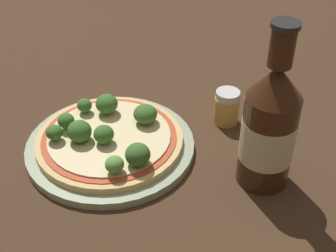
# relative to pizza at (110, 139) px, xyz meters

# --- Properties ---
(ground_plane) EXTENTS (3.00, 3.00, 0.00)m
(ground_plane) POSITION_rel_pizza_xyz_m (0.02, 0.01, -0.02)
(ground_plane) COLOR #3D2819
(plate) EXTENTS (0.25, 0.25, 0.01)m
(plate) POSITION_rel_pizza_xyz_m (0.00, -0.00, -0.01)
(plate) COLOR #93A384
(plate) RESTS_ON ground_plane
(pizza) EXTENTS (0.21, 0.21, 0.01)m
(pizza) POSITION_rel_pizza_xyz_m (0.00, 0.00, 0.00)
(pizza) COLOR tan
(pizza) RESTS_ON plate
(broccoli_floret_0) EXTENTS (0.03, 0.03, 0.03)m
(broccoli_floret_0) POSITION_rel_pizza_xyz_m (0.07, -0.04, 0.02)
(broccoli_floret_0) COLOR #6B8E51
(broccoli_floret_0) RESTS_ON pizza
(broccoli_floret_1) EXTENTS (0.03, 0.03, 0.03)m
(broccoli_floret_1) POSITION_rel_pizza_xyz_m (-0.03, -0.03, 0.02)
(broccoli_floret_1) COLOR #6B8E51
(broccoli_floret_1) RESTS_ON pizza
(broccoli_floret_2) EXTENTS (0.04, 0.04, 0.03)m
(broccoli_floret_2) POSITION_rel_pizza_xyz_m (0.04, 0.05, 0.02)
(broccoli_floret_2) COLOR #6B8E51
(broccoli_floret_2) RESTS_ON pizza
(broccoli_floret_3) EXTENTS (0.02, 0.02, 0.02)m
(broccoli_floret_3) POSITION_rel_pizza_xyz_m (-0.06, 0.04, 0.02)
(broccoli_floret_3) COLOR #6B8E51
(broccoli_floret_3) RESTS_ON pizza
(broccoli_floret_4) EXTENTS (0.03, 0.03, 0.03)m
(broccoli_floret_4) POSITION_rel_pizza_xyz_m (-0.03, 0.05, 0.02)
(broccoli_floret_4) COLOR #6B8E51
(broccoli_floret_4) RESTS_ON pizza
(broccoli_floret_5) EXTENTS (0.03, 0.03, 0.03)m
(broccoli_floret_5) POSITION_rel_pizza_xyz_m (0.00, -0.02, 0.02)
(broccoli_floret_5) COLOR #6B8E51
(broccoli_floret_5) RESTS_ON pizza
(broccoli_floret_6) EXTENTS (0.02, 0.02, 0.03)m
(broccoli_floret_6) POSITION_rel_pizza_xyz_m (-0.06, -0.01, 0.02)
(broccoli_floret_6) COLOR #6B8E51
(broccoli_floret_6) RESTS_ON pizza
(broccoli_floret_7) EXTENTS (0.03, 0.03, 0.02)m
(broccoli_floret_7) POSITION_rel_pizza_xyz_m (0.04, -0.07, 0.02)
(broccoli_floret_7) COLOR #6B8E51
(broccoli_floret_7) RESTS_ON pizza
(broccoli_floret_8) EXTENTS (0.02, 0.02, 0.02)m
(broccoli_floret_8) POSITION_rel_pizza_xyz_m (-0.07, -0.04, 0.02)
(broccoli_floret_8) COLOR #6B8E51
(broccoli_floret_8) RESTS_ON pizza
(beer_bottle) EXTENTS (0.07, 0.07, 0.23)m
(beer_bottle) POSITION_rel_pizza_xyz_m (0.22, 0.02, 0.07)
(beer_bottle) COLOR #381E0F
(beer_bottle) RESTS_ON ground_plane
(pepper_shaker) EXTENTS (0.04, 0.04, 0.06)m
(pepper_shaker) POSITION_rel_pizza_xyz_m (0.14, 0.13, 0.01)
(pepper_shaker) COLOR tan
(pepper_shaker) RESTS_ON ground_plane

